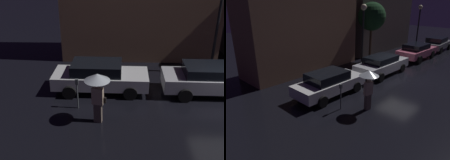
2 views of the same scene
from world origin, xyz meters
TOP-DOWN VIEW (x-y plane):
  - parked_car_white at (-5.58, 1.48)m, footprint 4.39×1.92m
  - parked_car_silver at (-0.41, 1.35)m, footprint 4.66×1.95m
  - pedestrian_with_umbrella at (-5.47, -1.14)m, footprint 0.96×0.96m
  - parking_meter at (-6.39, -0.16)m, footprint 0.12×0.10m
  - street_lamp_near at (0.19, 3.62)m, footprint 0.46×0.46m

SIDE VIEW (x-z plane):
  - parked_car_silver at x=-0.41m, z-range 0.04..1.42m
  - parked_car_white at x=-5.58m, z-range 0.03..1.44m
  - parking_meter at x=-6.39m, z-range 0.16..1.50m
  - pedestrian_with_umbrella at x=-5.47m, z-range 0.55..2.59m
  - street_lamp_near at x=0.19m, z-range 1.06..5.87m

